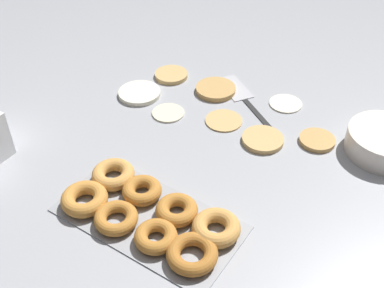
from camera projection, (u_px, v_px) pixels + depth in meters
ground_plane at (200, 134)px, 1.19m from camera, size 3.00×3.00×0.00m
pancake_0 at (224, 120)px, 1.23m from camera, size 0.10×0.10×0.01m
pancake_1 at (139, 93)px, 1.32m from camera, size 0.12×0.12×0.01m
pancake_2 at (168, 112)px, 1.26m from camera, size 0.08×0.08×0.01m
pancake_3 at (216, 89)px, 1.34m from camera, size 0.11×0.11×0.01m
pancake_4 at (317, 140)px, 1.17m from camera, size 0.09×0.09×0.01m
pancake_5 at (286, 103)px, 1.29m from camera, size 0.09×0.09×0.01m
pancake_6 at (263, 140)px, 1.17m from camera, size 0.10×0.10×0.01m
pancake_7 at (171, 75)px, 1.40m from camera, size 0.10×0.10×0.01m
donut_tray at (148, 213)px, 0.97m from camera, size 0.38×0.19×0.04m
spatula at (239, 93)px, 1.33m from camera, size 0.25×0.19×0.01m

